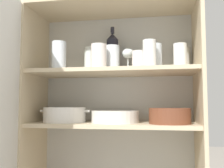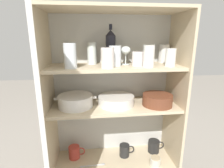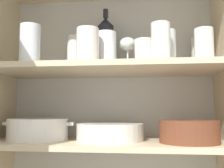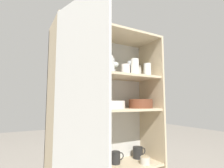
{
  "view_description": "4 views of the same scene",
  "coord_description": "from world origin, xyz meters",
  "px_view_note": "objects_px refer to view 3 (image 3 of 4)",
  "views": [
    {
      "loc": [
        0.23,
        -1.21,
        0.78
      ],
      "look_at": [
        -0.01,
        0.2,
        0.89
      ],
      "focal_mm": 42.0,
      "sensor_mm": 36.0,
      "label": 1
    },
    {
      "loc": [
        -0.15,
        -0.97,
        1.14
      ],
      "look_at": [
        -0.01,
        0.2,
        0.83
      ],
      "focal_mm": 28.0,
      "sensor_mm": 36.0,
      "label": 2
    },
    {
      "loc": [
        0.13,
        -0.82,
        0.79
      ],
      "look_at": [
        0.02,
        0.19,
        0.9
      ],
      "focal_mm": 42.0,
      "sensor_mm": 36.0,
      "label": 3
    },
    {
      "loc": [
        -0.66,
        -1.09,
        0.73
      ],
      "look_at": [
        0.04,
        0.16,
        0.89
      ],
      "focal_mm": 28.0,
      "sensor_mm": 36.0,
      "label": 4
    }
  ],
  "objects_px": {
    "plate_stack_white": "(110,132)",
    "casserole_dish": "(38,129)",
    "wine_bottle": "(106,44)",
    "mixing_bowl_large": "(189,131)"
  },
  "relations": [
    {
      "from": "mixing_bowl_large",
      "to": "casserole_dish",
      "type": "xyz_separation_m",
      "value": [
        -0.56,
        0.04,
        -0.0
      ]
    },
    {
      "from": "wine_bottle",
      "to": "plate_stack_white",
      "type": "bearing_deg",
      "value": -70.71
    },
    {
      "from": "casserole_dish",
      "to": "wine_bottle",
      "type": "bearing_deg",
      "value": 19.86
    },
    {
      "from": "wine_bottle",
      "to": "casserole_dish",
      "type": "height_order",
      "value": "wine_bottle"
    },
    {
      "from": "plate_stack_white",
      "to": "casserole_dish",
      "type": "xyz_separation_m",
      "value": [
        -0.28,
        -0.01,
        0.01
      ]
    },
    {
      "from": "wine_bottle",
      "to": "casserole_dish",
      "type": "relative_size",
      "value": 0.94
    },
    {
      "from": "plate_stack_white",
      "to": "casserole_dish",
      "type": "height_order",
      "value": "casserole_dish"
    },
    {
      "from": "wine_bottle",
      "to": "casserole_dish",
      "type": "distance_m",
      "value": 0.44
    },
    {
      "from": "plate_stack_white",
      "to": "wine_bottle",
      "type": "bearing_deg",
      "value": 109.29
    },
    {
      "from": "plate_stack_white",
      "to": "casserole_dish",
      "type": "relative_size",
      "value": 0.89
    }
  ]
}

